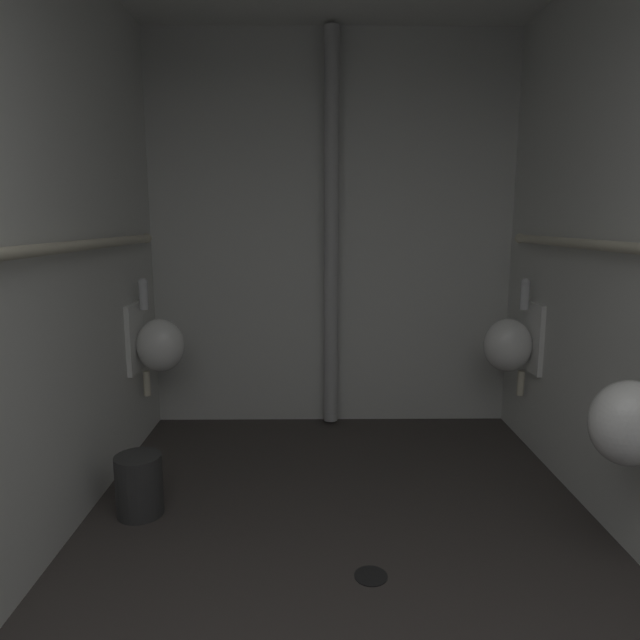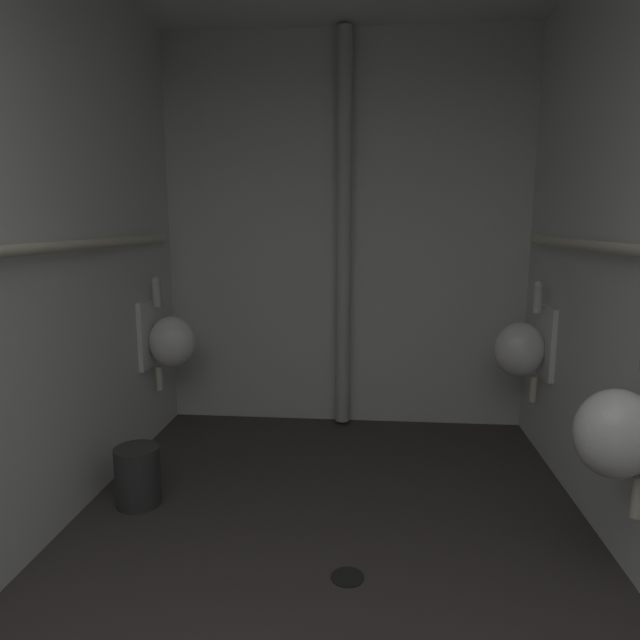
{
  "view_description": "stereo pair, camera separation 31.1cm",
  "coord_description": "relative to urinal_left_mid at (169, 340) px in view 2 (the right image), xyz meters",
  "views": [
    {
      "loc": [
        -0.13,
        -0.12,
        1.46
      ],
      "look_at": [
        -0.09,
        2.94,
        0.91
      ],
      "focal_mm": 31.48,
      "sensor_mm": 36.0,
      "label": 1
    },
    {
      "loc": [
        0.18,
        -0.12,
        1.46
      ],
      "look_at": [
        -0.09,
        2.94,
        0.91
      ],
      "focal_mm": 31.48,
      "sensor_mm": 36.0,
      "label": 2
    }
  ],
  "objects": [
    {
      "name": "urinal_left_mid",
      "position": [
        0.0,
        0.0,
        0.0
      ],
      "size": [
        0.32,
        0.3,
        0.76
      ],
      "color": "white"
    },
    {
      "name": "floor_drain",
      "position": [
        1.23,
        -1.37,
        -0.69
      ],
      "size": [
        0.14,
        0.14,
        0.01
      ],
      "primitive_type": "cylinder",
      "color": "black",
      "rests_on": "ground"
    },
    {
      "name": "urinal_right_far",
      "position": [
        2.24,
        -0.02,
        0.0
      ],
      "size": [
        0.32,
        0.3,
        0.76
      ],
      "color": "white"
    },
    {
      "name": "supply_pipe_left",
      "position": [
        -0.09,
        -1.42,
        0.65
      ],
      "size": [
        0.06,
        3.3,
        0.06
      ],
      "color": "beige"
    },
    {
      "name": "waste_bin",
      "position": [
        0.12,
        -0.85,
        -0.54
      ],
      "size": [
        0.23,
        0.23,
        0.31
      ],
      "primitive_type": "cylinder",
      "color": "#2D2D2D",
      "rests_on": "ground"
    },
    {
      "name": "standpipe_back_wall",
      "position": [
        1.11,
        0.42,
        0.67
      ],
      "size": [
        0.1,
        0.1,
        2.67
      ],
      "primitive_type": "cylinder",
      "color": "#B2B2B2",
      "rests_on": "ground"
    },
    {
      "name": "wall_back",
      "position": [
        1.12,
        0.53,
        0.67
      ],
      "size": [
        2.66,
        0.06,
        2.72
      ],
      "primitive_type": "cube",
      "color": "silver",
      "rests_on": "ground"
    },
    {
      "name": "urinal_right_mid",
      "position": [
        2.24,
        -1.4,
        0.0
      ],
      "size": [
        0.32,
        0.3,
        0.76
      ],
      "color": "white"
    },
    {
      "name": "floor",
      "position": [
        1.12,
        -1.42,
        -0.73
      ],
      "size": [
        2.66,
        3.97,
        0.08
      ],
      "primitive_type": "cube",
      "color": "#383330",
      "rests_on": "ground"
    }
  ]
}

